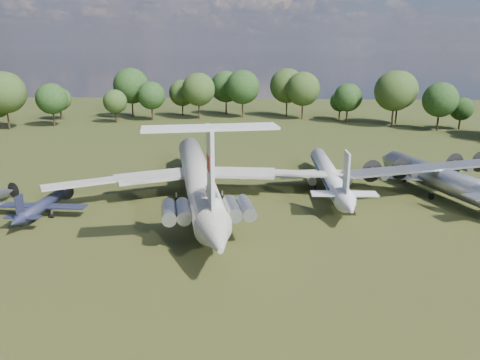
# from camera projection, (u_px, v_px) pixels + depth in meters

# --- Properties ---
(ground) EXTENTS (300.00, 300.00, 0.00)m
(ground) POSITION_uv_depth(u_px,v_px,m) (192.00, 204.00, 69.89)
(ground) COLOR #1F3612
(ground) RESTS_ON ground
(il62_airliner) EXTENTS (57.37, 67.47, 5.76)m
(il62_airliner) POSITION_uv_depth(u_px,v_px,m) (198.00, 182.00, 70.88)
(il62_airliner) COLOR #BABAB5
(il62_airliner) RESTS_ON ground
(tu104_jet) EXTENTS (31.08, 40.57, 3.95)m
(tu104_jet) POSITION_uv_depth(u_px,v_px,m) (329.00, 178.00, 76.50)
(tu104_jet) COLOR silver
(tu104_jet) RESTS_ON ground
(an12_transport) EXTENTS (42.99, 45.14, 4.73)m
(an12_transport) POSITION_uv_depth(u_px,v_px,m) (441.00, 182.00, 72.89)
(an12_transport) COLOR #ADB0B5
(an12_transport) RESTS_ON ground
(small_prop_west) EXTENTS (12.21, 16.46, 2.38)m
(small_prop_west) POSITION_uv_depth(u_px,v_px,m) (42.00, 209.00, 64.34)
(small_prop_west) COLOR black
(small_prop_west) RESTS_ON ground
(person_on_il62) EXTENTS (0.65, 0.45, 1.73)m
(person_on_il62) POSITION_uv_depth(u_px,v_px,m) (208.00, 189.00, 54.55)
(person_on_il62) COLOR #826142
(person_on_il62) RESTS_ON il62_airliner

